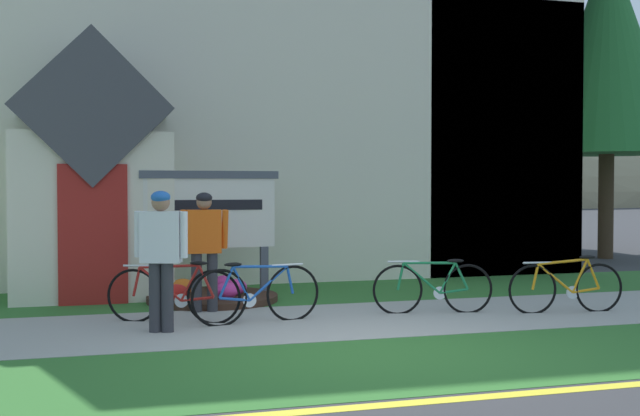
{
  "coord_description": "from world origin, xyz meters",
  "views": [
    {
      "loc": [
        -2.82,
        -7.88,
        1.8
      ],
      "look_at": [
        0.64,
        4.38,
        1.41
      ],
      "focal_mm": 43.28,
      "sensor_mm": 36.0,
      "label": 1
    }
  ],
  "objects_px": {
    "church_sign": "(210,214)",
    "bicycle_orange": "(174,294)",
    "bicycle_silver": "(567,287)",
    "bicycle_yellow": "(256,294)",
    "cyclist_in_yellow_jersey": "(204,242)",
    "cyclist_in_green_jersey": "(161,249)",
    "bicycle_green": "(433,287)",
    "roadside_conifer": "(608,49)"
  },
  "relations": [
    {
      "from": "church_sign",
      "to": "bicycle_orange",
      "type": "xyz_separation_m",
      "value": [
        -0.73,
        -1.93,
        -0.96
      ]
    },
    {
      "from": "bicycle_yellow",
      "to": "cyclist_in_green_jersey",
      "type": "relative_size",
      "value": 1.01
    },
    {
      "from": "cyclist_in_green_jersey",
      "to": "roadside_conifer",
      "type": "distance_m",
      "value": 13.54
    },
    {
      "from": "church_sign",
      "to": "cyclist_in_yellow_jersey",
      "type": "xyz_separation_m",
      "value": [
        -0.25,
        -1.21,
        -0.35
      ]
    },
    {
      "from": "bicycle_silver",
      "to": "bicycle_orange",
      "type": "xyz_separation_m",
      "value": [
        -5.36,
        0.71,
        0.01
      ]
    },
    {
      "from": "bicycle_yellow",
      "to": "cyclist_in_green_jersey",
      "type": "height_order",
      "value": "cyclist_in_green_jersey"
    },
    {
      "from": "bicycle_green",
      "to": "cyclist_in_yellow_jersey",
      "type": "bearing_deg",
      "value": 162.37
    },
    {
      "from": "bicycle_yellow",
      "to": "roadside_conifer",
      "type": "distance_m",
      "value": 12.61
    },
    {
      "from": "church_sign",
      "to": "cyclist_in_green_jersey",
      "type": "height_order",
      "value": "church_sign"
    },
    {
      "from": "bicycle_green",
      "to": "bicycle_silver",
      "type": "bearing_deg",
      "value": -14.05
    },
    {
      "from": "bicycle_green",
      "to": "bicycle_orange",
      "type": "relative_size",
      "value": 1.0
    },
    {
      "from": "church_sign",
      "to": "bicycle_orange",
      "type": "bearing_deg",
      "value": -110.82
    },
    {
      "from": "bicycle_silver",
      "to": "bicycle_yellow",
      "type": "height_order",
      "value": "same"
    },
    {
      "from": "cyclist_in_yellow_jersey",
      "to": "bicycle_silver",
      "type": "bearing_deg",
      "value": -16.31
    },
    {
      "from": "bicycle_green",
      "to": "cyclist_in_green_jersey",
      "type": "height_order",
      "value": "cyclist_in_green_jersey"
    },
    {
      "from": "bicycle_orange",
      "to": "bicycle_green",
      "type": "bearing_deg",
      "value": -4.15
    },
    {
      "from": "bicycle_yellow",
      "to": "cyclist_in_yellow_jersey",
      "type": "relative_size",
      "value": 1.03
    },
    {
      "from": "church_sign",
      "to": "bicycle_silver",
      "type": "distance_m",
      "value": 5.41
    },
    {
      "from": "bicycle_green",
      "to": "cyclist_in_yellow_jersey",
      "type": "distance_m",
      "value": 3.26
    },
    {
      "from": "church_sign",
      "to": "cyclist_in_yellow_jersey",
      "type": "relative_size",
      "value": 1.3
    },
    {
      "from": "bicycle_green",
      "to": "bicycle_yellow",
      "type": "height_order",
      "value": "bicycle_yellow"
    },
    {
      "from": "church_sign",
      "to": "bicycle_yellow",
      "type": "bearing_deg",
      "value": -82.73
    },
    {
      "from": "cyclist_in_green_jersey",
      "to": "bicycle_orange",
      "type": "bearing_deg",
      "value": 72.04
    },
    {
      "from": "roadside_conifer",
      "to": "bicycle_silver",
      "type": "bearing_deg",
      "value": -129.5
    },
    {
      "from": "roadside_conifer",
      "to": "bicycle_yellow",
      "type": "bearing_deg",
      "value": -147.32
    },
    {
      "from": "church_sign",
      "to": "roadside_conifer",
      "type": "height_order",
      "value": "roadside_conifer"
    },
    {
      "from": "bicycle_yellow",
      "to": "bicycle_orange",
      "type": "height_order",
      "value": "bicycle_orange"
    },
    {
      "from": "bicycle_orange",
      "to": "cyclist_in_green_jersey",
      "type": "relative_size",
      "value": 0.97
    },
    {
      "from": "bicycle_green",
      "to": "bicycle_yellow",
      "type": "bearing_deg",
      "value": -178.28
    },
    {
      "from": "bicycle_yellow",
      "to": "bicycle_orange",
      "type": "xyz_separation_m",
      "value": [
        -1.02,
        0.33,
        -0.01
      ]
    },
    {
      "from": "church_sign",
      "to": "cyclist_in_green_jersey",
      "type": "xyz_separation_m",
      "value": [
        -0.94,
        -2.57,
        -0.32
      ]
    },
    {
      "from": "church_sign",
      "to": "bicycle_yellow",
      "type": "height_order",
      "value": "church_sign"
    },
    {
      "from": "cyclist_in_green_jersey",
      "to": "bicycle_silver",
      "type": "bearing_deg",
      "value": -0.69
    },
    {
      "from": "roadside_conifer",
      "to": "bicycle_green",
      "type": "bearing_deg",
      "value": -139.6
    },
    {
      "from": "cyclist_in_green_jersey",
      "to": "roadside_conifer",
      "type": "relative_size",
      "value": 0.23
    },
    {
      "from": "church_sign",
      "to": "bicycle_orange",
      "type": "distance_m",
      "value": 2.28
    },
    {
      "from": "bicycle_yellow",
      "to": "cyclist_in_green_jersey",
      "type": "distance_m",
      "value": 1.42
    },
    {
      "from": "cyclist_in_yellow_jersey",
      "to": "cyclist_in_green_jersey",
      "type": "bearing_deg",
      "value": -117.07
    },
    {
      "from": "bicycle_silver",
      "to": "bicycle_yellow",
      "type": "xyz_separation_m",
      "value": [
        -4.33,
        0.38,
        0.02
      ]
    },
    {
      "from": "cyclist_in_yellow_jersey",
      "to": "roadside_conifer",
      "type": "xyz_separation_m",
      "value": [
        10.39,
        5.28,
        4.08
      ]
    },
    {
      "from": "cyclist_in_green_jersey",
      "to": "roadside_conifer",
      "type": "xyz_separation_m",
      "value": [
        11.09,
        6.64,
        4.05
      ]
    },
    {
      "from": "bicycle_green",
      "to": "cyclist_in_yellow_jersey",
      "type": "xyz_separation_m",
      "value": [
        -3.05,
        0.97,
        0.62
      ]
    }
  ]
}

